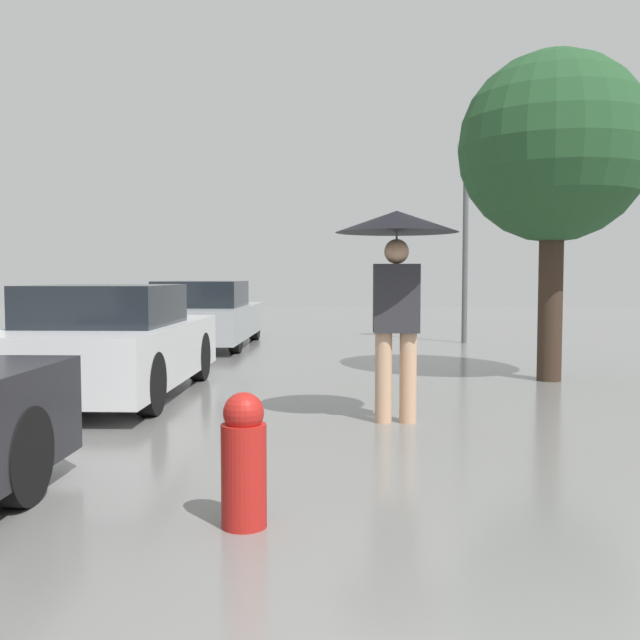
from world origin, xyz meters
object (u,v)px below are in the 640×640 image
Objects in this scene: parked_car_farthest at (204,315)px; tree at (553,150)px; street_lamp at (466,192)px; fire_hydrant at (244,460)px; parked_car_middle at (111,344)px; pedestrian at (397,254)px.

tree is (5.41, -4.45, 2.39)m from parked_car_farthest.
street_lamp is 5.63× the size of fire_hydrant.
parked_car_middle is 5.19× the size of fire_hydrant.
parked_car_middle is 8.65m from street_lamp.
street_lamp is (-0.23, 5.21, 0.06)m from tree.
pedestrian is 3.58m from parked_car_middle.
parked_car_middle is at bearing 155.93° from pedestrian.
parked_car_farthest is 5.82× the size of fire_hydrant.
street_lamp reaches higher than fire_hydrant.
pedestrian is 0.47× the size of street_lamp.
street_lamp is at bearing 8.34° from parked_car_farthest.
parked_car_farthest is at bearing 102.37° from fire_hydrant.
parked_car_farthest is 7.40m from tree.
pedestrian is at bearing -65.91° from parked_car_farthest.
tree is (5.34, 1.33, 2.39)m from parked_car_middle.
street_lamp reaches higher than parked_car_farthest.
fire_hydrant is at bearing -120.15° from tree.
parked_car_farthest is (-0.07, 5.78, -0.00)m from parked_car_middle.
street_lamp reaches higher than parked_car_middle.
street_lamp reaches higher than pedestrian.
parked_car_middle is at bearing -89.30° from parked_car_farthest.
pedestrian reaches higher than parked_car_middle.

